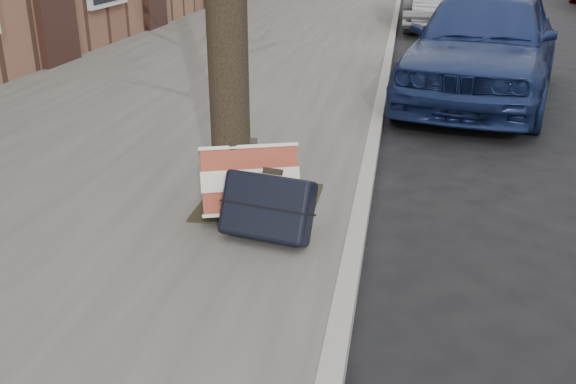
# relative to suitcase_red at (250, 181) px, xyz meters

# --- Properties ---
(near_sidewalk) EXTENTS (5.00, 70.00, 0.12)m
(near_sidewalk) POSITION_rel_suitcase_red_xyz_m (-1.68, 14.02, -0.32)
(near_sidewalk) COLOR #67645D
(near_sidewalk) RESTS_ON ground
(dirt_patch) EXTENTS (0.85, 0.85, 0.02)m
(dirt_patch) POSITION_rel_suitcase_red_xyz_m (0.02, 0.22, -0.25)
(dirt_patch) COLOR black
(dirt_patch) RESTS_ON near_sidewalk
(suitcase_red) EXTENTS (0.75, 0.56, 0.51)m
(suitcase_red) POSITION_rel_suitcase_red_xyz_m (0.00, 0.00, 0.00)
(suitcase_red) COLOR maroon
(suitcase_red) RESTS_ON near_sidewalk
(suitcase_navy) EXTENTS (0.65, 0.46, 0.46)m
(suitcase_navy) POSITION_rel_suitcase_red_xyz_m (0.20, -0.36, -0.03)
(suitcase_navy) COLOR black
(suitcase_navy) RESTS_ON near_sidewalk
(car_near_front) EXTENTS (2.52, 4.39, 1.41)m
(car_near_front) POSITION_rel_suitcase_red_xyz_m (1.98, 4.30, 0.33)
(car_near_front) COLOR navy
(car_near_front) RESTS_ON ground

